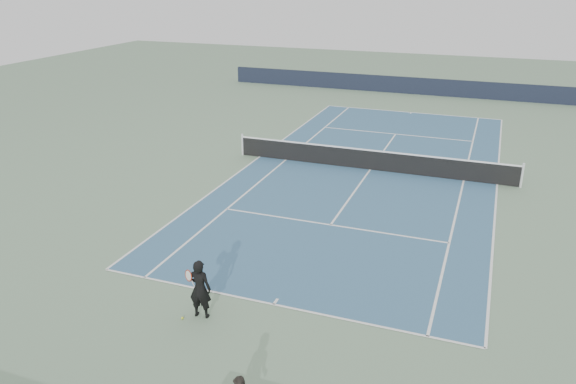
% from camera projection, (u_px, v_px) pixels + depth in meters
% --- Properties ---
extents(ground, '(80.00, 80.00, 0.00)m').
position_uv_depth(ground, '(370.00, 170.00, 25.61)').
color(ground, slate).
extents(court_surface, '(10.97, 23.77, 0.01)m').
position_uv_depth(court_surface, '(370.00, 170.00, 25.61)').
color(court_surface, '#355D7D').
rests_on(court_surface, ground).
extents(tennis_net, '(12.90, 0.10, 1.07)m').
position_uv_depth(tennis_net, '(371.00, 159.00, 25.42)').
color(tennis_net, silver).
rests_on(tennis_net, ground).
extents(windscreen_far, '(30.00, 0.25, 1.20)m').
position_uv_depth(windscreen_far, '(425.00, 86.00, 40.98)').
color(windscreen_far, black).
rests_on(windscreen_far, ground).
extents(tennis_player, '(0.78, 0.51, 1.64)m').
position_uv_depth(tennis_player, '(200.00, 289.00, 14.46)').
color(tennis_player, black).
rests_on(tennis_player, ground).
extents(tennis_ball, '(0.07, 0.07, 0.07)m').
position_uv_depth(tennis_ball, '(182.00, 318.00, 14.61)').
color(tennis_ball, '#CDD82C').
rests_on(tennis_ball, ground).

